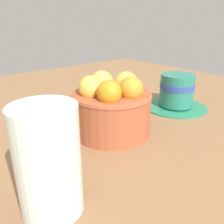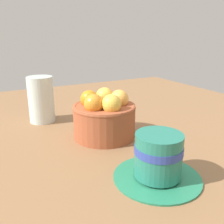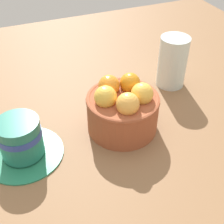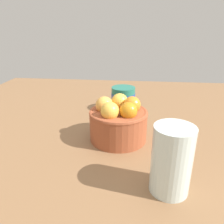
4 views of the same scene
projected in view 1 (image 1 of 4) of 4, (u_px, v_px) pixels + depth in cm
name	position (u px, v px, depth cm)	size (l,w,h in cm)	color
ground_plane	(112.00, 139.00, 43.16)	(116.10, 116.47, 3.24)	brown
terracotta_bowl	(111.00, 106.00, 40.80)	(13.71, 13.71, 10.38)	#9E4C2D
coffee_cup	(177.00, 93.00, 52.74)	(14.03, 14.03, 7.57)	#257A57
water_glass	(48.00, 161.00, 23.39)	(6.51, 6.51, 11.70)	silver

